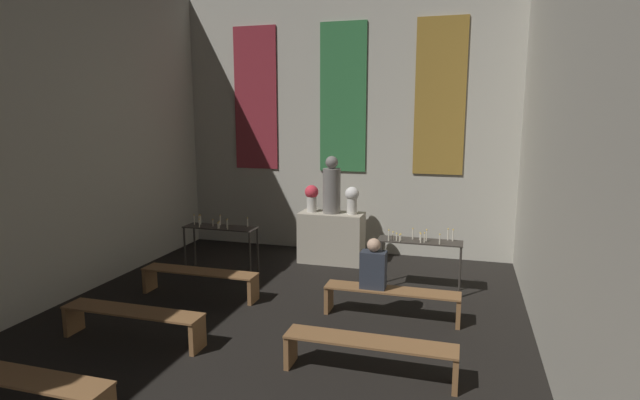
# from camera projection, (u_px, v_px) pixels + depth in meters

# --- Properties ---
(wall_back) EXTENTS (7.13, 0.16, 5.36)m
(wall_back) POSITION_uv_depth(u_px,v_px,m) (344.00, 123.00, 10.32)
(wall_back) COLOR #B2AD9E
(wall_back) RESTS_ON ground_plane
(wall_left) EXTENTS (0.12, 9.89, 5.36)m
(wall_left) POSITION_uv_depth(u_px,v_px,m) (3.00, 130.00, 6.67)
(wall_left) COLOR #B2AD9E
(wall_left) RESTS_ON ground_plane
(wall_right) EXTENTS (0.12, 9.89, 5.36)m
(wall_right) POSITION_uv_depth(u_px,v_px,m) (581.00, 137.00, 4.73)
(wall_right) COLOR #B2AD9E
(wall_right) RESTS_ON ground_plane
(altar) EXTENTS (1.25, 0.58, 0.99)m
(altar) POSITION_uv_depth(u_px,v_px,m) (331.00, 238.00, 9.80)
(altar) COLOR #ADA38E
(altar) RESTS_ON ground_plane
(statue) EXTENTS (0.34, 0.34, 1.11)m
(statue) POSITION_uv_depth(u_px,v_px,m) (332.00, 188.00, 9.63)
(statue) COLOR slate
(statue) RESTS_ON altar
(flower_vase_left) EXTENTS (0.27, 0.27, 0.53)m
(flower_vase_left) POSITION_uv_depth(u_px,v_px,m) (312.00, 196.00, 9.77)
(flower_vase_left) COLOR beige
(flower_vase_left) RESTS_ON altar
(flower_vase_right) EXTENTS (0.27, 0.27, 0.53)m
(flower_vase_right) POSITION_uv_depth(u_px,v_px,m) (352.00, 198.00, 9.55)
(flower_vase_right) COLOR beige
(flower_vase_right) RESTS_ON altar
(candle_rack_left) EXTENTS (1.37, 0.41, 1.05)m
(candle_rack_left) POSITION_uv_depth(u_px,v_px,m) (220.00, 233.00, 9.18)
(candle_rack_left) COLOR #332D28
(candle_rack_left) RESTS_ON ground_plane
(candle_rack_right) EXTENTS (1.37, 0.41, 1.05)m
(candle_rack_right) POSITION_uv_depth(u_px,v_px,m) (420.00, 247.00, 8.17)
(candle_rack_right) COLOR #332D28
(candle_rack_right) RESTS_ON ground_plane
(pew_second_left) EXTENTS (1.92, 0.36, 0.43)m
(pew_second_left) POSITION_uv_depth(u_px,v_px,m) (21.00, 387.00, 4.78)
(pew_second_left) COLOR brown
(pew_second_left) RESTS_ON ground_plane
(pew_third_left) EXTENTS (1.92, 0.36, 0.43)m
(pew_third_left) POSITION_uv_depth(u_px,v_px,m) (133.00, 318.00, 6.38)
(pew_third_left) COLOR brown
(pew_third_left) RESTS_ON ground_plane
(pew_third_right) EXTENTS (1.92, 0.36, 0.43)m
(pew_third_right) POSITION_uv_depth(u_px,v_px,m) (369.00, 350.00, 5.53)
(pew_third_right) COLOR brown
(pew_third_right) RESTS_ON ground_plane
(pew_back_left) EXTENTS (1.92, 0.36, 0.43)m
(pew_back_left) POSITION_uv_depth(u_px,v_px,m) (200.00, 277.00, 7.97)
(pew_back_left) COLOR brown
(pew_back_left) RESTS_ON ground_plane
(pew_back_right) EXTENTS (1.92, 0.36, 0.43)m
(pew_back_right) POSITION_uv_depth(u_px,v_px,m) (391.00, 297.00, 7.12)
(pew_back_right) COLOR brown
(pew_back_right) RESTS_ON ground_plane
(person_seated) EXTENTS (0.36, 0.24, 0.73)m
(person_seated) POSITION_uv_depth(u_px,v_px,m) (373.00, 266.00, 7.12)
(person_seated) COLOR #282D38
(person_seated) RESTS_ON pew_back_right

